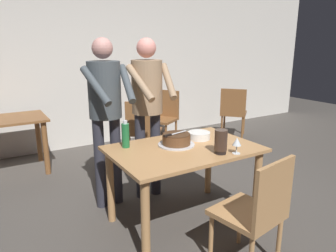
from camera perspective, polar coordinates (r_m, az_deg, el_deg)
ground_plane at (r=3.17m, az=2.72°, el=-16.84°), size 14.00×14.00×0.00m
back_wall at (r=5.31m, az=-14.63°, el=10.94°), size 10.00×0.12×2.70m
main_dining_table at (r=2.90m, az=2.87°, el=-6.23°), size 1.32×0.88×0.75m
cake_on_platter at (r=2.90m, az=1.53°, el=-2.54°), size 0.34×0.34×0.11m
cake_knife at (r=2.83m, az=0.49°, el=-1.58°), size 0.27×0.08×0.02m
plate_stack at (r=3.11m, az=5.64°, el=-1.72°), size 0.22×0.22×0.07m
wine_glass_near at (r=2.73m, az=12.40°, el=-2.87°), size 0.08×0.08×0.14m
water_bottle at (r=2.85m, az=-7.72°, el=-1.63°), size 0.07×0.07×0.25m
hurricane_lamp at (r=2.70m, az=9.57°, el=-2.80°), size 0.11×0.11×0.21m
person_cutting_cake at (r=3.30m, az=-3.73°, el=4.49°), size 0.47×0.56×1.72m
person_standing_beside at (r=3.15m, az=-11.27°, el=3.75°), size 0.47×0.56×1.72m
chair_near_side at (r=2.44m, az=15.69°, el=-14.47°), size 0.51×0.51×0.90m
background_table at (r=4.52m, az=-27.48°, el=-0.83°), size 1.00×0.70×0.74m
background_chair_0 at (r=5.76m, az=11.78°, el=2.75°), size 0.62×0.62×0.90m
background_chair_1 at (r=5.27m, az=-0.80°, el=1.96°), size 0.60×0.60×0.90m
background_chair_3 at (r=4.45m, az=-4.49°, el=-0.51°), size 0.62×0.62×0.90m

